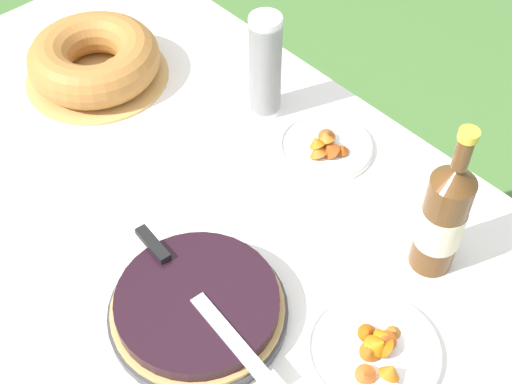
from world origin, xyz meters
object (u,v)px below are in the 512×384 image
(serving_knife, at_px, (187,285))
(cup_stack, at_px, (265,67))
(snack_plate_right, at_px, (325,145))
(snack_plate_near, at_px, (374,350))
(bundt_cake, at_px, (94,60))
(cider_bottle_amber, at_px, (443,218))
(berry_tart, at_px, (198,307))

(serving_knife, bearing_deg, cup_stack, 127.21)
(serving_knife, relative_size, snack_plate_right, 1.80)
(snack_plate_right, bearing_deg, snack_plate_near, -36.43)
(snack_plate_near, distance_m, snack_plate_right, 0.50)
(bundt_cake, height_order, cider_bottle_amber, cider_bottle_amber)
(cider_bottle_amber, height_order, snack_plate_right, cider_bottle_amber)
(cider_bottle_amber, relative_size, snack_plate_near, 1.44)
(berry_tart, xyz_separation_m, snack_plate_near, (0.26, 0.17, -0.01))
(cup_stack, relative_size, cider_bottle_amber, 0.74)
(cider_bottle_amber, bearing_deg, snack_plate_right, 168.85)
(serving_knife, bearing_deg, bundt_cake, 164.45)
(bundt_cake, height_order, cup_stack, cup_stack)
(cider_bottle_amber, bearing_deg, cup_stack, 173.75)
(berry_tart, height_order, serving_knife, serving_knife)
(berry_tart, relative_size, snack_plate_near, 1.36)
(berry_tart, height_order, cup_stack, cup_stack)
(cider_bottle_amber, bearing_deg, serving_knife, -120.38)
(snack_plate_right, bearing_deg, cider_bottle_amber, -11.15)
(serving_knife, bearing_deg, snack_plate_right, 107.67)
(cup_stack, xyz_separation_m, snack_plate_right, (0.18, 0.01, -0.11))
(serving_knife, bearing_deg, cider_bottle_amber, 64.40)
(berry_tart, bearing_deg, snack_plate_near, 33.49)
(snack_plate_near, bearing_deg, cup_stack, 153.94)
(snack_plate_right, bearing_deg, serving_knife, -77.11)
(berry_tart, xyz_separation_m, bundt_cake, (-0.67, 0.24, 0.03))
(cider_bottle_amber, bearing_deg, snack_plate_near, -75.58)
(snack_plate_near, bearing_deg, serving_knife, -149.58)
(bundt_cake, relative_size, cider_bottle_amber, 1.00)
(cider_bottle_amber, xyz_separation_m, snack_plate_near, (0.06, -0.23, -0.12))
(serving_knife, relative_size, bundt_cake, 1.10)
(bundt_cake, height_order, snack_plate_near, bundt_cake)
(berry_tart, bearing_deg, cup_stack, 124.82)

